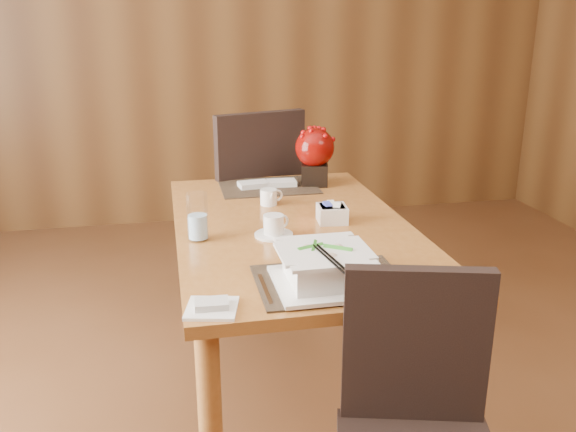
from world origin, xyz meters
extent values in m
cube|color=brown|center=(0.00, 3.00, 1.40)|extent=(5.00, 0.02, 2.80)
cube|color=#AA692F|center=(0.00, 0.60, 0.73)|extent=(0.90, 1.50, 0.04)
cylinder|color=#AA692F|center=(-0.39, 1.29, 0.35)|extent=(0.07, 0.07, 0.71)
cylinder|color=#AA692F|center=(0.39, -0.09, 0.35)|extent=(0.07, 0.07, 0.71)
cylinder|color=#AA692F|center=(0.39, 1.29, 0.35)|extent=(0.07, 0.07, 0.71)
cube|color=black|center=(0.00, 0.05, 0.75)|extent=(0.45, 0.33, 0.01)
cube|color=black|center=(0.00, 1.15, 0.75)|extent=(0.45, 0.33, 0.01)
cube|color=white|center=(-0.03, 0.03, 0.76)|extent=(0.29, 0.29, 0.01)
cube|color=white|center=(-0.03, 0.03, 0.81)|extent=(0.21, 0.21, 0.10)
cylinder|color=tan|center=(-0.03, 0.03, 0.81)|extent=(0.19, 0.19, 0.08)
cylinder|color=white|center=(-0.10, 0.49, 0.75)|extent=(0.14, 0.14, 0.01)
cylinder|color=white|center=(-0.10, 0.49, 0.79)|extent=(0.10, 0.10, 0.07)
cylinder|color=black|center=(-0.10, 0.49, 0.83)|extent=(0.07, 0.07, 0.01)
cylinder|color=white|center=(-0.37, 0.50, 0.84)|extent=(0.08, 0.08, 0.18)
cube|color=white|center=(0.16, 0.60, 0.78)|extent=(0.12, 0.12, 0.07)
cube|color=black|center=(0.22, 1.15, 0.80)|extent=(0.15, 0.15, 0.10)
sphere|color=#830905|center=(0.22, 1.15, 0.93)|extent=(0.19, 0.19, 0.19)
cube|color=white|center=(-0.37, -0.06, 0.75)|extent=(0.17, 0.17, 0.01)
cube|color=black|center=(0.17, -0.22, 0.67)|extent=(0.40, 0.15, 0.45)
cube|color=black|center=(-0.07, 1.59, 0.50)|extent=(0.62, 0.62, 0.06)
cube|color=black|center=(0.00, 1.37, 0.80)|extent=(0.47, 0.19, 0.54)
cylinder|color=black|center=(0.07, 1.84, 0.23)|extent=(0.04, 0.04, 0.47)
cylinder|color=black|center=(0.19, 1.45, 0.23)|extent=(0.04, 0.04, 0.47)
cylinder|color=black|center=(-0.32, 1.72, 0.23)|extent=(0.04, 0.04, 0.47)
cylinder|color=black|center=(-0.20, 1.33, 0.23)|extent=(0.04, 0.04, 0.47)
camera|label=1|loc=(-0.47, -1.59, 1.52)|focal=38.00mm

